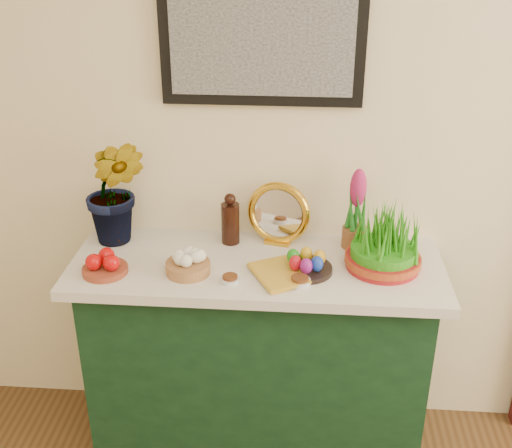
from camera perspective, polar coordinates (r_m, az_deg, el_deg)
The scene contains 13 objects.
sideboard at distance 2.68m, azimuth 0.09°, elevation -12.00°, with size 1.30×0.45×0.85m, color #14371D.
tablecloth at distance 2.43m, azimuth 0.09°, elevation -3.72°, with size 1.40×0.55×0.04m, color silver.
hyacinth_green at distance 2.51m, azimuth -12.53°, elevation 4.36°, with size 0.29×0.24×0.58m, color #20711F.
apple_bowl at distance 2.39m, azimuth -13.32°, elevation -3.50°, with size 0.18×0.18×0.08m.
garlic_basket at distance 2.34m, azimuth -6.08°, elevation -3.52°, with size 0.21×0.21×0.09m.
vinegar_cruet at distance 2.52m, azimuth -2.29°, elevation 0.26°, with size 0.07×0.07×0.21m.
mirror at distance 2.51m, azimuth 2.01°, elevation 0.89°, with size 0.26×0.11×0.25m.
book at distance 2.29m, azimuth 0.17°, elevation -4.82°, with size 0.15×0.21×0.03m, color gold.
spice_dish_left at distance 2.29m, azimuth -2.32°, elevation -4.93°, with size 0.07×0.07×0.03m.
spice_dish_right at distance 2.28m, azimuth 3.91°, elevation -5.08°, with size 0.08×0.08×0.03m.
egg_plate at distance 2.35m, azimuth 4.47°, elevation -3.61°, with size 0.24×0.24×0.08m.
hyacinth_pink at distance 2.49m, azimuth 8.91°, elevation 1.00°, with size 0.10×0.10×0.33m.
wheatgrass_sabzeh at distance 2.38m, azimuth 11.33°, elevation -1.70°, with size 0.28×0.28×0.23m.
Camera 1 is at (-0.17, -0.10, 2.08)m, focal length 45.00 mm.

